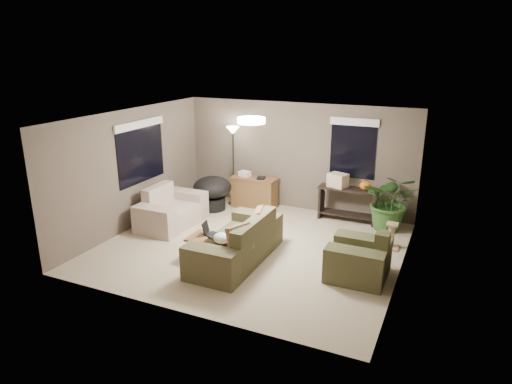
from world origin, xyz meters
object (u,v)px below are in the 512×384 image
at_px(coffee_table, 216,242).
at_px(papasan_chair, 212,191).
at_px(floor_lamp, 233,140).
at_px(houseplant, 391,208).
at_px(cat_scratching_post, 391,237).
at_px(main_sofa, 238,245).
at_px(loveseat, 171,212).
at_px(desk, 254,192).
at_px(console_table, 348,202).
at_px(armchair, 359,260).

relative_size(coffee_table, papasan_chair, 0.96).
bearing_deg(floor_lamp, houseplant, -1.86).
relative_size(papasan_chair, cat_scratching_post, 2.08).
xyz_separation_m(main_sofa, papasan_chair, (-1.78, 2.19, 0.17)).
distance_m(loveseat, floor_lamp, 2.30).
height_order(desk, console_table, same).
bearing_deg(coffee_table, console_table, 60.36).
bearing_deg(desk, console_table, 1.45).
relative_size(console_table, cat_scratching_post, 2.60).
bearing_deg(console_table, papasan_chair, -169.07).
xyz_separation_m(coffee_table, desk, (-0.56, 2.89, 0.02)).
height_order(loveseat, armchair, same).
height_order(armchair, floor_lamp, floor_lamp).
distance_m(armchair, cat_scratching_post, 1.44).
relative_size(papasan_chair, floor_lamp, 0.54).
bearing_deg(cat_scratching_post, loveseat, -170.72).
bearing_deg(papasan_chair, houseplant, 6.25).
bearing_deg(desk, papasan_chair, -147.30).
height_order(console_table, cat_scratching_post, console_table).
bearing_deg(cat_scratching_post, floor_lamp, 164.86).
xyz_separation_m(armchair, desk, (-3.04, 2.44, 0.08)).
bearing_deg(loveseat, desk, 56.63).
bearing_deg(houseplant, armchair, -93.37).
bearing_deg(houseplant, coffee_table, -133.14).
bearing_deg(coffee_table, main_sofa, 23.04).
relative_size(console_table, floor_lamp, 0.68).
bearing_deg(floor_lamp, console_table, 0.67).
bearing_deg(floor_lamp, desk, -2.42).
bearing_deg(houseplant, papasan_chair, -173.75).
relative_size(main_sofa, floor_lamp, 1.15).
xyz_separation_m(armchair, cat_scratching_post, (0.31, 1.40, -0.08)).
bearing_deg(armchair, houseplant, 86.63).
relative_size(console_table, houseplant, 1.04).
bearing_deg(main_sofa, armchair, 7.95).
distance_m(console_table, floor_lamp, 3.04).
bearing_deg(armchair, coffee_table, -169.65).
bearing_deg(houseplant, loveseat, -158.91).
xyz_separation_m(coffee_table, console_table, (1.68, 2.95, 0.08)).
relative_size(main_sofa, coffee_table, 2.20).
xyz_separation_m(armchair, coffee_table, (-2.48, -0.45, 0.06)).
relative_size(main_sofa, desk, 2.00).
bearing_deg(coffee_table, cat_scratching_post, 33.59).
relative_size(coffee_table, console_table, 0.77).
relative_size(console_table, papasan_chair, 1.25).
distance_m(console_table, cat_scratching_post, 1.58).
distance_m(loveseat, console_table, 3.87).
xyz_separation_m(houseplant, cat_scratching_post, (0.17, -0.94, -0.27)).
bearing_deg(houseplant, console_table, 170.65).
xyz_separation_m(armchair, floor_lamp, (-3.61, 2.46, 1.30)).
height_order(desk, floor_lamp, floor_lamp).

